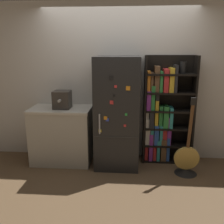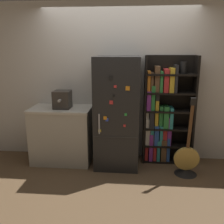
# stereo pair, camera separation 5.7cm
# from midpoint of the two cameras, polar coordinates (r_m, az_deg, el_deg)

# --- Properties ---
(ground_plane) EXTENTS (16.00, 16.00, 0.00)m
(ground_plane) POSITION_cam_midpoint_polar(r_m,az_deg,el_deg) (4.15, 1.43, -12.34)
(ground_plane) COLOR brown
(wall_back) EXTENTS (8.00, 0.05, 2.60)m
(wall_back) POSITION_cam_midpoint_polar(r_m,az_deg,el_deg) (4.22, 1.97, 6.68)
(wall_back) COLOR silver
(wall_back) RESTS_ON ground_plane
(refrigerator) EXTENTS (0.69, 0.70, 1.75)m
(refrigerator) POSITION_cam_midpoint_polar(r_m,az_deg,el_deg) (3.95, 1.61, -0.15)
(refrigerator) COLOR black
(refrigerator) RESTS_ON ground_plane
(bookshelf) EXTENTS (0.81, 0.30, 1.76)m
(bookshelf) POSITION_cam_midpoint_polar(r_m,az_deg,el_deg) (4.19, 11.99, -0.70)
(bookshelf) COLOR black
(bookshelf) RESTS_ON ground_plane
(kitchen_counter) EXTENTS (0.98, 0.61, 0.93)m
(kitchen_counter) POSITION_cam_midpoint_polar(r_m,az_deg,el_deg) (4.26, -10.91, -5.10)
(kitchen_counter) COLOR #BCB7A8
(kitchen_counter) RESTS_ON ground_plane
(espresso_machine) EXTENTS (0.26, 0.32, 0.28)m
(espresso_machine) POSITION_cam_midpoint_polar(r_m,az_deg,el_deg) (4.07, -10.89, 2.81)
(espresso_machine) COLOR #38332D
(espresso_machine) RESTS_ON kitchen_counter
(guitar) EXTENTS (0.38, 0.34, 1.21)m
(guitar) POSITION_cam_midpoint_polar(r_m,az_deg,el_deg) (4.02, 16.98, -11.19)
(guitar) COLOR black
(guitar) RESTS_ON ground_plane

